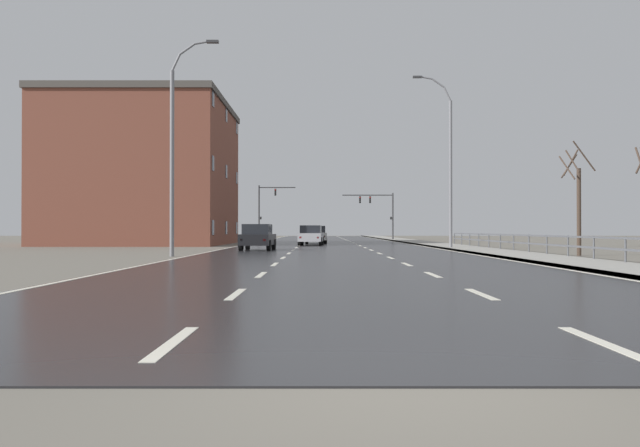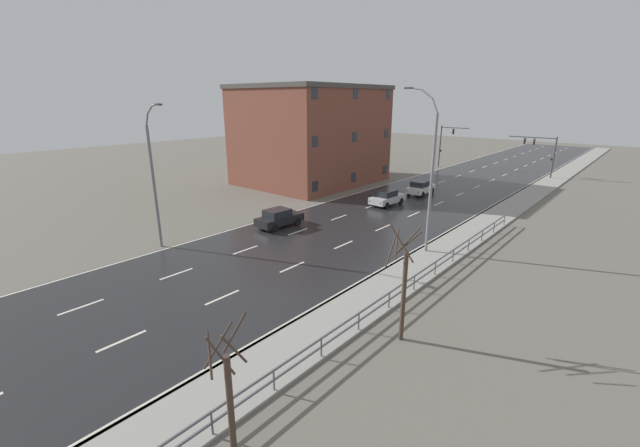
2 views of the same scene
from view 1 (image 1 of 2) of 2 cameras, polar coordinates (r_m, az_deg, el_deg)
ground_plane at (r=53.24m, az=0.83°, el=-1.93°), size 160.00×160.00×0.12m
road_asphalt_strip at (r=65.23m, az=0.69°, el=-1.61°), size 14.00×120.00×0.03m
sidewalk_right at (r=65.87m, az=8.04°, el=-1.55°), size 3.00×120.00×0.12m
guardrail at (r=33.95m, az=18.21°, el=-1.41°), size 0.07×39.89×1.00m
street_lamp_midground at (r=43.23m, az=11.00°, el=5.04°), size 2.50×0.24×11.10m
street_lamp_left_bank at (r=31.66m, az=-12.30°, el=6.22°), size 2.25×0.24×10.08m
traffic_signal_right at (r=78.94m, az=5.16°, el=1.42°), size 6.07×0.36×5.59m
traffic_signal_left at (r=78.10m, az=-4.70°, el=1.61°), size 4.38×0.36×6.44m
car_far_right at (r=39.75m, az=-5.33°, el=-1.16°), size 1.98×4.17×1.57m
car_distant at (r=58.41m, az=-0.32°, el=-0.96°), size 1.94×4.16×1.57m
car_near_right at (r=51.77m, az=-0.74°, el=-1.01°), size 2.02×4.19×1.57m
brick_building at (r=58.00m, az=-14.70°, el=4.20°), size 13.86×16.68×11.99m
bare_tree_mid at (r=34.00m, az=21.30°, el=1.69°), size 1.40×1.65×5.43m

